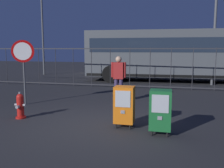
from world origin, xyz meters
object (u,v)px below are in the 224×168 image
bus_far (155,52)px  street_light_far_left (216,14)px  pedestrian (119,76)px  newspaper_box_primary (160,110)px  street_light_near_left (42,24)px  bus_near (176,53)px  newspaper_box_secondary (124,105)px  fire_hydrant (20,106)px  stop_sign (23,59)px

bus_far → street_light_far_left: size_ratio=1.67×
bus_far → pedestrian: bearing=-101.6°
newspaper_box_primary → street_light_near_left: 15.31m
bus_near → bus_far: bearing=105.5°
newspaper_box_secondary → pedestrian: 3.03m
fire_hydrant → street_light_far_left: 10.85m
street_light_near_left → bus_far: bearing=18.0°
bus_near → street_light_far_left: street_light_far_left is taller
pedestrian → fire_hydrant: bearing=-128.6°
fire_hydrant → newspaper_box_primary: newspaper_box_primary is taller
bus_near → bus_far: size_ratio=0.98×
pedestrian → bus_far: bearing=86.7°
newspaper_box_primary → bus_far: size_ratio=0.09×
street_light_near_left → street_light_far_left: 12.05m
pedestrian → stop_sign: bearing=-159.3°
stop_sign → bus_far: 12.93m
pedestrian → street_light_far_left: street_light_far_left is taller
stop_sign → pedestrian: bearing=20.7°
newspaper_box_primary → street_light_far_left: 9.53m
newspaper_box_secondary → street_light_near_left: 14.53m
newspaper_box_primary → pedestrian: bearing=116.6°
pedestrian → newspaper_box_primary: bearing=-63.4°
newspaper_box_primary → street_light_far_left: street_light_far_left is taller
newspaper_box_primary → newspaper_box_secondary: 0.95m
pedestrian → bus_near: bearing=71.7°
newspaper_box_primary → street_light_near_left: (-9.23, 11.77, 3.23)m
stop_sign → street_light_near_left: size_ratio=0.34×
newspaper_box_primary → stop_sign: (-4.73, 2.08, 1.03)m
newspaper_box_primary → newspaper_box_secondary: bearing=159.2°
newspaper_box_secondary → bus_near: bearing=81.6°
bus_near → street_light_near_left: 10.17m
newspaper_box_secondary → bus_near: 9.53m
bus_far → street_light_near_left: bearing=-170.3°
pedestrian → street_light_far_left: bearing=53.2°
fire_hydrant → bus_far: (2.87, 13.99, 1.36)m
street_light_near_left → street_light_far_left: (11.64, -3.13, -0.04)m
newspaper_box_primary → pedestrian: pedestrian is taller
bus_far → street_light_near_left: 8.92m
fire_hydrant → newspaper_box_primary: 3.89m
newspaper_box_primary → stop_sign: bearing=156.3°
fire_hydrant → stop_sign: bearing=118.5°
bus_near → newspaper_box_primary: bearing=-94.8°
newspaper_box_secondary → street_light_far_left: street_light_far_left is taller
newspaper_box_primary → newspaper_box_secondary: (-0.88, 0.34, 0.00)m
stop_sign → street_light_far_left: 9.94m
fire_hydrant → pedestrian: pedestrian is taller
bus_near → street_light_near_left: street_light_near_left is taller
fire_hydrant → newspaper_box_secondary: bearing=-2.5°
fire_hydrant → stop_sign: 2.22m
street_light_near_left → street_light_far_left: street_light_near_left is taller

